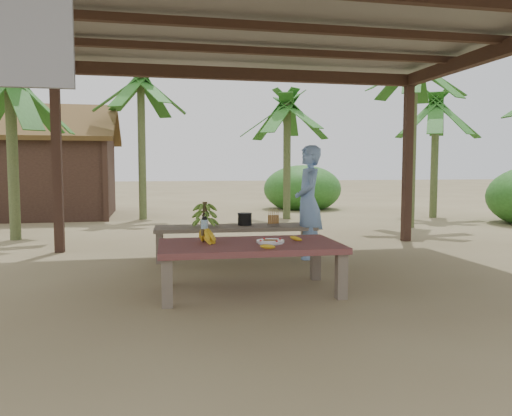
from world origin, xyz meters
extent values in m
plane|color=brown|center=(0.00, 0.00, 0.00)|extent=(80.00, 80.00, 0.00)
cube|color=black|center=(-2.80, 2.30, 1.35)|extent=(0.13, 0.13, 2.70)
cube|color=black|center=(2.80, 2.30, 1.35)|extent=(0.13, 0.13, 2.70)
cube|color=black|center=(0.00, 2.30, 2.70)|extent=(5.80, 0.14, 0.18)
cube|color=black|center=(-2.80, 0.00, 2.70)|extent=(0.14, 4.80, 0.18)
cube|color=black|center=(2.80, 0.00, 2.70)|extent=(0.14, 4.80, 0.18)
cube|color=slate|center=(0.00, 0.00, 2.92)|extent=(6.60, 5.60, 0.06)
cube|color=slate|center=(-2.10, -2.30, 2.15)|extent=(0.45, 0.05, 0.85)
cube|color=brown|center=(-1.32, -1.00, 0.22)|extent=(0.10, 0.10, 0.44)
cube|color=brown|center=(0.32, -1.04, 0.22)|extent=(0.10, 0.10, 0.44)
cube|color=brown|center=(-1.30, -0.16, 0.22)|extent=(0.10, 0.10, 0.44)
cube|color=brown|center=(0.34, -0.20, 0.22)|extent=(0.10, 0.10, 0.44)
cube|color=maroon|center=(-0.49, -0.60, 0.47)|extent=(1.83, 1.05, 0.06)
cube|color=brown|center=(-1.36, 1.09, 0.20)|extent=(0.08, 0.08, 0.40)
cube|color=brown|center=(0.69, 0.99, 0.20)|extent=(0.08, 0.08, 0.40)
cube|color=brown|center=(-1.34, 1.55, 0.20)|extent=(0.08, 0.08, 0.40)
cube|color=brown|center=(0.72, 1.45, 0.20)|extent=(0.08, 0.08, 0.40)
cube|color=brown|center=(-0.32, 1.27, 0.42)|extent=(2.23, 0.71, 0.05)
cylinder|color=white|center=(-0.29, -0.67, 0.51)|extent=(0.26, 0.26, 0.01)
cylinder|color=white|center=(-0.29, -0.67, 0.52)|extent=(0.28, 0.28, 0.02)
cube|color=brown|center=(-0.29, -0.67, 0.53)|extent=(0.16, 0.14, 0.02)
ellipsoid|color=yellow|center=(-0.39, -0.99, 0.52)|extent=(0.18, 0.10, 0.04)
ellipsoid|color=yellow|center=(0.02, -0.53, 0.52)|extent=(0.12, 0.15, 0.04)
cylinder|color=teal|center=(-0.91, -0.29, 0.61)|extent=(0.07, 0.07, 0.21)
cylinder|color=black|center=(-0.91, -0.29, 0.73)|extent=(0.05, 0.05, 0.03)
torus|color=black|center=(-0.91, -0.29, 0.76)|extent=(0.05, 0.01, 0.05)
cylinder|color=black|center=(-0.18, 1.35, 0.53)|extent=(0.19, 0.19, 0.16)
imported|color=#6B8FCB|center=(0.66, 1.08, 0.78)|extent=(0.46, 0.62, 1.56)
cube|color=black|center=(-4.50, 8.00, 1.00)|extent=(4.00, 3.00, 2.00)
cube|color=brown|center=(-4.50, 7.15, 2.35)|extent=(4.40, 1.73, 1.00)
cube|color=brown|center=(-4.50, 8.85, 2.35)|extent=(4.40, 1.73, 1.00)
cylinder|color=#596638|center=(3.85, 4.07, 1.71)|extent=(0.18, 0.18, 3.41)
cylinder|color=#596638|center=(1.76, 6.23, 1.39)|extent=(0.18, 0.18, 2.79)
cylinder|color=#596638|center=(-1.67, 6.81, 1.68)|extent=(0.18, 0.18, 3.37)
cylinder|color=#596638|center=(-3.78, 3.79, 1.38)|extent=(0.18, 0.18, 2.75)
cylinder|color=#596638|center=(5.43, 5.78, 1.41)|extent=(0.18, 0.18, 2.83)
camera|label=1|loc=(-1.43, -5.47, 1.26)|focal=35.00mm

